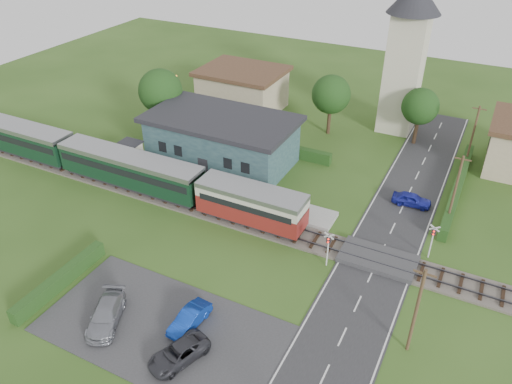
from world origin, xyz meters
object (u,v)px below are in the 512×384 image
at_px(car_park_blue, 190,319).
at_px(car_park_dark, 179,353).
at_px(crossing_signal_far, 433,237).
at_px(crossing_signal_near, 328,245).
at_px(church_tower, 408,47).
at_px(pedestrian_far, 134,159).
at_px(train, 105,162).
at_px(equipment_hut, 130,153).
at_px(car_on_road, 412,199).
at_px(house_west, 242,89).
at_px(station_building, 222,139).
at_px(car_park_silver, 106,314).
at_px(pedestrian_near, 254,191).

distance_m(car_park_blue, car_park_dark, 2.99).
bearing_deg(car_park_dark, crossing_signal_far, 74.49).
distance_m(crossing_signal_near, car_park_blue, 12.31).
relative_size(church_tower, pedestrian_far, 11.87).
height_order(train, car_park_dark, train).
height_order(equipment_hut, church_tower, church_tower).
distance_m(car_on_road, car_park_dark, 26.97).
bearing_deg(car_park_blue, car_park_dark, -65.59).
bearing_deg(car_park_dark, car_on_road, 88.51).
height_order(crossing_signal_near, pedestrian_far, crossing_signal_near).
xyz_separation_m(house_west, crossing_signal_near, (21.40, -25.41, -0.65)).
distance_m(station_building, pedestrian_far, 9.64).
bearing_deg(car_park_dark, church_tower, 103.80).
bearing_deg(car_on_road, pedestrian_far, 99.04).
bearing_deg(house_west, car_park_silver, -75.80).
height_order(crossing_signal_far, car_park_dark, crossing_signal_far).
distance_m(car_on_road, car_park_blue, 24.77).
xyz_separation_m(crossing_signal_near, crossing_signal_far, (7.20, 4.80, 0.00)).
distance_m(equipment_hut, train, 3.27).
height_order(church_tower, crossing_signal_near, church_tower).
height_order(equipment_hut, house_west, house_west).
bearing_deg(crossing_signal_near, car_park_silver, -132.33).
distance_m(train, crossing_signal_near, 25.02).
distance_m(station_building, car_park_blue, 24.17).
bearing_deg(house_west, church_tower, 8.53).
relative_size(crossing_signal_near, car_park_blue, 0.87).
bearing_deg(pedestrian_near, church_tower, -104.92).
distance_m(equipment_hut, house_west, 20.05).
bearing_deg(pedestrian_far, crossing_signal_far, -111.28).
relative_size(train, crossing_signal_near, 13.18).
relative_size(station_building, crossing_signal_near, 4.88).
distance_m(car_on_road, pedestrian_far, 28.85).
xyz_separation_m(house_west, pedestrian_far, (-2.53, -19.84, -1.60)).
bearing_deg(car_park_blue, crossing_signal_near, 63.55).
distance_m(crossing_signal_far, car_on_road, 7.90).
bearing_deg(house_west, car_park_dark, -67.39).
bearing_deg(crossing_signal_far, pedestrian_far, 178.58).
bearing_deg(pedestrian_near, equipment_hut, 4.47).
xyz_separation_m(equipment_hut, pedestrian_near, (14.93, -0.02, -0.50)).
distance_m(train, car_park_dark, 25.16).
relative_size(car_park_blue, pedestrian_near, 2.36).
relative_size(car_park_silver, pedestrian_near, 2.99).
relative_size(church_tower, car_park_dark, 4.16).
bearing_deg(station_building, train, -133.38).
bearing_deg(church_tower, house_west, -171.47).
distance_m(station_building, crossing_signal_near, 19.98).
bearing_deg(pedestrian_far, car_on_road, -97.06).
relative_size(train, car_park_dark, 10.21).
bearing_deg(pedestrian_near, station_building, -35.45).
bearing_deg(equipment_hut, pedestrian_far, -4.49).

